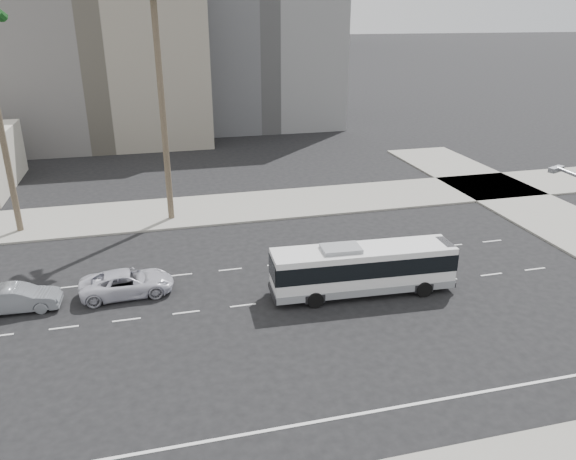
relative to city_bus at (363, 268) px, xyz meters
name	(u,v)px	position (x,y,z in m)	size (l,w,h in m)	color
ground	(297,299)	(-3.67, 0.17, -1.52)	(700.00, 700.00, 0.00)	black
sidewalk_north	(247,206)	(-3.67, 15.67, -1.45)	(120.00, 7.00, 0.15)	gray
midrise_beige_west	(99,62)	(-15.67, 45.17, 7.48)	(24.00, 18.00, 18.00)	slate
midrise_gray_center	(254,24)	(4.33, 52.17, 11.48)	(20.00, 20.00, 26.00)	#5D5E61
city_bus	(363,268)	(0.00, 0.00, 0.00)	(10.19, 2.76, 2.90)	white
car_a	(127,283)	(-12.62, 2.98, -0.82)	(5.03, 2.32, 1.40)	silver
car_b	(18,298)	(-18.12, 2.59, -0.83)	(4.21, 1.47, 1.39)	gray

